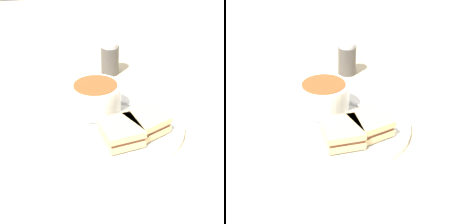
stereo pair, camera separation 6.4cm
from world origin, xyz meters
TOP-DOWN VIEW (x-y plane):
  - ground_plane at (0.00, 0.00)m, footprint 2.40×2.40m
  - plate at (0.00, 0.00)m, footprint 0.30×0.30m
  - soup_bowl at (-0.03, 0.04)m, footprint 0.11×0.11m
  - spoon at (0.01, 0.08)m, footprint 0.10×0.08m
  - sandwich_half_near at (-0.00, -0.07)m, footprint 0.08×0.08m
  - sandwich_half_far at (0.06, -0.05)m, footprint 0.09×0.10m
  - salt_shaker at (0.05, 0.25)m, footprint 0.05×0.05m

SIDE VIEW (x-z plane):
  - ground_plane at x=0.00m, z-range 0.00..0.00m
  - plate at x=0.00m, z-range 0.00..0.02m
  - spoon at x=0.01m, z-range 0.02..0.03m
  - sandwich_half_near at x=0.00m, z-range 0.02..0.05m
  - sandwich_half_far at x=0.06m, z-range 0.02..0.05m
  - salt_shaker at x=0.05m, z-range 0.00..0.09m
  - soup_bowl at x=-0.03m, z-range 0.02..0.08m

